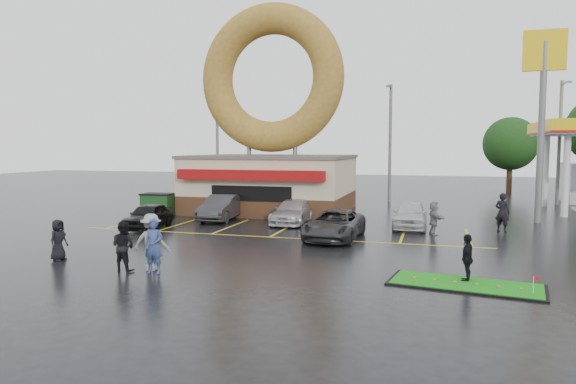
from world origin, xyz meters
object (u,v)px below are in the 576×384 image
(donut_shop, at_px, (272,144))
(putting_green, at_px, (466,284))
(car_black, at_px, (148,216))
(person_blue, at_px, (154,246))
(car_silver, at_px, (293,212))
(person_cameraman, at_px, (467,258))
(car_grey, at_px, (334,225))
(dumpster, at_px, (158,205))
(shell_sign, at_px, (543,90))
(streetlight_right, at_px, (560,139))
(streetlight_left, at_px, (217,140))
(streetlight_mid, at_px, (390,140))
(car_dgrey, at_px, (222,207))
(car_white, at_px, (410,215))

(donut_shop, height_order, putting_green, donut_shop)
(car_black, height_order, person_blue, person_blue)
(car_silver, xyz_separation_m, person_cameraman, (8.62, -10.61, 0.12))
(car_grey, distance_m, dumpster, 13.08)
(shell_sign, relative_size, streetlight_right, 1.18)
(streetlight_left, height_order, dumpster, streetlight_left)
(person_cameraman, bearing_deg, car_silver, -131.70)
(dumpster, distance_m, putting_green, 21.07)
(car_silver, distance_m, putting_green, 13.97)
(shell_sign, relative_size, car_grey, 2.21)
(donut_shop, relative_size, car_black, 3.48)
(streetlight_mid, height_order, person_cameraman, streetlight_mid)
(donut_shop, bearing_deg, dumpster, -145.09)
(donut_shop, xyz_separation_m, car_silver, (2.84, -4.98, -3.82))
(car_dgrey, bearing_deg, dumpster, 168.14)
(person_blue, bearing_deg, putting_green, 3.95)
(car_dgrey, distance_m, person_cameraman, 16.68)
(car_silver, bearing_deg, streetlight_left, 128.40)
(car_black, distance_m, person_cameraman, 16.67)
(streetlight_right, height_order, putting_green, streetlight_right)
(streetlight_right, xyz_separation_m, car_silver, (-16.16, -13.93, -4.14))
(donut_shop, relative_size, person_cameraman, 8.81)
(dumpster, bearing_deg, streetlight_mid, 38.71)
(streetlight_mid, xyz_separation_m, car_black, (-10.83, -16.91, -4.12))
(streetlight_right, bearing_deg, person_blue, -123.82)
(car_dgrey, xyz_separation_m, car_white, (10.62, 0.00, -0.03))
(person_cameraman, bearing_deg, dumpster, -113.80)
(car_grey, bearing_deg, streetlight_left, 131.23)
(car_dgrey, relative_size, car_silver, 1.01)
(shell_sign, bearing_deg, streetlight_right, 73.17)
(streetlight_right, relative_size, car_silver, 2.03)
(streetlight_right, bearing_deg, car_grey, -125.51)
(person_blue, bearing_deg, car_black, 119.16)
(putting_green, bearing_deg, donut_shop, 125.51)
(donut_shop, distance_m, car_dgrey, 6.37)
(person_blue, height_order, putting_green, person_blue)
(car_grey, bearing_deg, car_silver, 129.21)
(streetlight_mid, distance_m, car_black, 20.50)
(streetlight_right, distance_m, car_dgrey, 25.03)
(streetlight_mid, xyz_separation_m, car_silver, (-4.16, -12.93, -4.14))
(streetlight_right, relative_size, car_dgrey, 2.01)
(car_dgrey, bearing_deg, car_grey, -32.59)
(car_grey, height_order, person_cameraman, person_cameraman)
(car_dgrey, bearing_deg, person_blue, -79.67)
(car_grey, height_order, person_blue, person_blue)
(dumpster, bearing_deg, donut_shop, 30.62)
(car_silver, relative_size, car_grey, 0.93)
(car_dgrey, height_order, dumpster, car_dgrey)
(car_dgrey, xyz_separation_m, car_grey, (7.43, -4.27, -0.07))
(person_cameraman, bearing_deg, car_white, -158.86)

